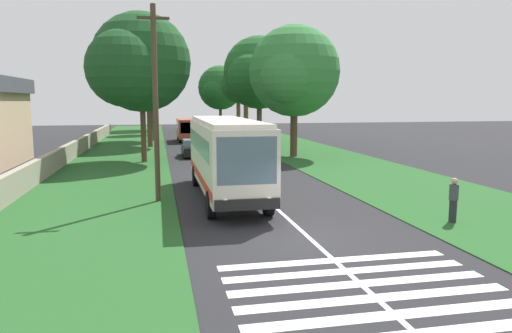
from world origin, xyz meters
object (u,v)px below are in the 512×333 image
object	(u,v)px
roadside_tree_left_0	(151,81)
roadside_tree_right_4	(292,73)
coach_bus	(225,153)
trailing_minibus_0	(187,128)
trailing_car_1	(225,141)
roadside_tree_right_3	(244,74)
roadside_tree_right_1	(237,86)
roadside_tree_left_2	(154,82)
roadside_tree_left_1	(146,76)
roadside_tree_left_4	(150,70)
roadside_tree_left_3	(138,65)
pedestrian	(453,199)
roadside_tree_right_2	(219,89)
roadside_tree_right_0	(257,75)
utility_pole	(156,102)
trailing_car_0	(193,148)

from	to	relation	value
roadside_tree_left_0	roadside_tree_right_4	distance (m)	40.23
coach_bus	trailing_minibus_0	bearing A→B (deg)	-0.32
trailing_car_1	roadside_tree_right_3	size ratio (longest dim) A/B	0.41
roadside_tree_right_1	roadside_tree_left_2	bearing A→B (deg)	85.62
roadside_tree_left_1	roadside_tree_left_4	xyz separation A→B (m)	(7.79, -0.31, 1.11)
trailing_minibus_0	roadside_tree_left_3	distance (m)	19.54
roadside_tree_right_1	pedestrian	xyz separation A→B (m)	(-50.34, 0.23, -5.66)
coach_bus	roadside_tree_left_2	distance (m)	45.14
roadside_tree_left_1	roadside_tree_left_4	world-z (taller)	roadside_tree_left_4
roadside_tree_left_0	coach_bus	bearing A→B (deg)	-175.91
roadside_tree_left_0	roadside_tree_left_2	bearing A→B (deg)	-177.17
roadside_tree_left_2	trailing_car_1	bearing A→B (deg)	-161.83
roadside_tree_right_2	roadside_tree_right_3	size ratio (longest dim) A/B	0.96
roadside_tree_left_0	roadside_tree_left_2	distance (m)	9.28
roadside_tree_left_1	roadside_tree_left_2	world-z (taller)	roadside_tree_left_1
trailing_minibus_0	roadside_tree_right_0	world-z (taller)	roadside_tree_right_0
trailing_car_1	pedestrian	bearing A→B (deg)	-171.93
roadside_tree_right_3	roadside_tree_right_2	bearing A→B (deg)	2.27
roadside_tree_left_0	roadside_tree_left_1	size ratio (longest dim) A/B	1.08
roadside_tree_left_1	roadside_tree_right_3	xyz separation A→B (m)	(9.48, -11.57, 0.80)
coach_bus	utility_pole	bearing A→B (deg)	96.08
roadside_tree_right_2	pedestrian	size ratio (longest dim) A/B	6.00
roadside_tree_right_2	roadside_tree_left_0	bearing A→B (deg)	91.09
trailing_car_1	pedestrian	distance (m)	30.80
roadside_tree_left_2	pedestrian	xyz separation A→B (m)	(-51.21, -11.12, -6.21)
trailing_car_0	coach_bus	bearing A→B (deg)	-179.14
roadside_tree_left_0	roadside_tree_right_3	size ratio (longest dim) A/B	1.08
roadside_tree_right_3	pedestrian	bearing A→B (deg)	-179.68
trailing_car_1	roadside_tree_left_2	world-z (taller)	roadside_tree_left_2
roadside_tree_left_3	utility_pole	distance (m)	14.75
roadside_tree_left_0	roadside_tree_right_0	world-z (taller)	roadside_tree_left_0
trailing_minibus_0	roadside_tree_left_0	xyz separation A→B (m)	(21.70, 4.04, 6.13)
trailing_car_1	roadside_tree_left_3	world-z (taller)	roadside_tree_left_3
coach_bus	roadside_tree_left_3	size ratio (longest dim) A/B	1.02
roadside_tree_left_3	roadside_tree_right_1	bearing A→B (deg)	-22.55
roadside_tree_left_0	roadside_tree_right_0	distance (m)	30.26
trailing_minibus_0	roadside_tree_right_4	xyz separation A→B (m)	(-16.83, -7.50, 5.22)
roadside_tree_right_1	roadside_tree_right_3	bearing A→B (deg)	176.72
trailing_car_0	roadside_tree_left_4	xyz separation A→B (m)	(16.88, 3.52, 7.41)
roadside_tree_right_3	roadside_tree_left_2	bearing A→B (deg)	50.60
trailing_car_1	roadside_tree_left_2	bearing A→B (deg)	18.17
trailing_car_0	roadside_tree_left_3	world-z (taller)	roadside_tree_left_3
roadside_tree_left_1	coach_bus	bearing A→B (deg)	-171.17
trailing_car_0	roadside_tree_left_3	xyz separation A→B (m)	(-3.10, 4.15, 6.47)
trailing_car_1	utility_pole	distance (m)	25.53
trailing_minibus_0	roadside_tree_right_0	bearing A→B (deg)	-133.95
coach_bus	roadside_tree_right_3	bearing A→B (deg)	-11.80
roadside_tree_left_0	roadside_tree_left_4	xyz separation A→B (m)	(-19.88, -0.08, 0.40)
roadside_tree_right_1	trailing_minibus_0	bearing A→B (deg)	146.17
trailing_car_1	roadside_tree_right_1	size ratio (longest dim) A/B	0.47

